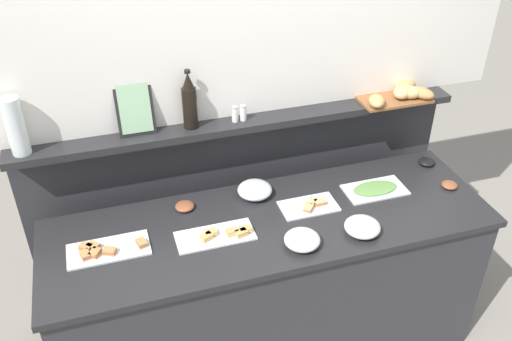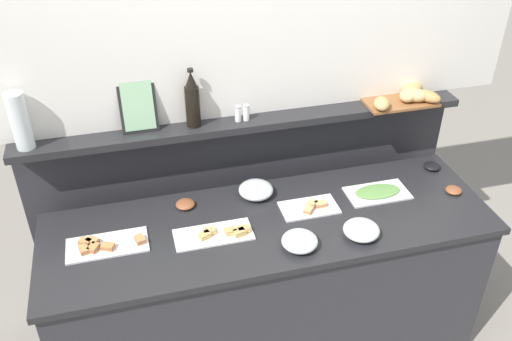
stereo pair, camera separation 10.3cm
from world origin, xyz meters
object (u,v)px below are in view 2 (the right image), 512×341
condiment_bowl_dark (432,166)px  water_carafe (20,121)px  sandwich_platter_front (310,207)px  salt_shaker (238,114)px  framed_picture (138,105)px  pepper_shaker (246,113)px  bread_basket (407,97)px  glass_bowl_medium (300,242)px  glass_bowl_small (361,230)px  sandwich_platter_side (217,234)px  glass_bowl_large (256,190)px  condiment_bowl_teal (185,204)px  condiment_bowl_cream (454,190)px  sandwich_platter_rear (105,245)px  cold_cuts_platter (377,192)px  wine_bottle_dark (192,101)px

condiment_bowl_dark → water_carafe: size_ratio=0.32×
sandwich_platter_front → salt_shaker: bearing=124.4°
framed_picture → salt_shaker: bearing=-4.4°
pepper_shaker → bread_basket: pepper_shaker is taller
glass_bowl_medium → framed_picture: (-0.64, 0.71, 0.44)m
glass_bowl_small → sandwich_platter_side: bearing=165.3°
sandwich_platter_side → framed_picture: (-0.28, 0.53, 0.46)m
glass_bowl_large → condiment_bowl_teal: size_ratio=1.87×
glass_bowl_large → pepper_shaker: bearing=88.5°
condiment_bowl_cream → condiment_bowl_dark: size_ratio=0.91×
sandwich_platter_side → glass_bowl_medium: size_ratio=2.20×
sandwich_platter_rear → condiment_bowl_dark: 1.83m
sandwich_platter_side → bread_basket: bread_basket is taller
condiment_bowl_cream → condiment_bowl_dark: 0.24m
sandwich_platter_front → sandwich_platter_rear: 1.03m
condiment_bowl_dark → pepper_shaker: 1.11m
sandwich_platter_side → bread_basket: 1.32m
sandwich_platter_side → condiment_bowl_cream: bearing=1.2°
glass_bowl_large → bread_basket: bread_basket is taller
cold_cuts_platter → glass_bowl_large: 0.65m
wine_bottle_dark → glass_bowl_small: bearing=-45.1°
sandwich_platter_side → condiment_bowl_dark: 1.32m
condiment_bowl_cream → framed_picture: (-1.57, 0.50, 0.46)m
condiment_bowl_cream → water_carafe: 2.22m
condiment_bowl_teal → glass_bowl_large: bearing=0.6°
glass_bowl_large → framed_picture: (-0.54, 0.26, 0.44)m
framed_picture → pepper_shaker: bearing=-4.0°
condiment_bowl_dark → wine_bottle_dark: size_ratio=0.30×
condiment_bowl_dark → glass_bowl_large: bearing=179.7°
glass_bowl_large → condiment_bowl_teal: glass_bowl_large is taller
wine_bottle_dark → sandwich_platter_rear: bearing=-139.0°
glass_bowl_small → condiment_bowl_teal: bearing=150.6°
sandwich_platter_front → cold_cuts_platter: 0.39m
glass_bowl_small → framed_picture: bearing=143.3°
salt_shaker → condiment_bowl_cream: bearing=-23.6°
glass_bowl_small → water_carafe: bearing=156.0°
condiment_bowl_cream → wine_bottle_dark: 1.46m
glass_bowl_medium → condiment_bowl_cream: bearing=12.3°
sandwich_platter_front → condiment_bowl_dark: (0.79, 0.18, 0.01)m
glass_bowl_large → pepper_shaker: 0.41m
glass_bowl_large → glass_bowl_small: glass_bowl_large is taller
sandwich_platter_rear → sandwich_platter_side: same height
water_carafe → glass_bowl_large: bearing=-11.5°
sandwich_platter_rear → glass_bowl_small: 1.21m
glass_bowl_medium → salt_shaker: bearing=101.2°
glass_bowl_medium → sandwich_platter_side: bearing=153.7°
glass_bowl_small → water_carafe: size_ratio=0.61×
glass_bowl_large → sandwich_platter_side: bearing=-134.4°
sandwich_platter_front → condiment_bowl_teal: bearing=163.8°
glass_bowl_medium → condiment_bowl_teal: 0.65m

